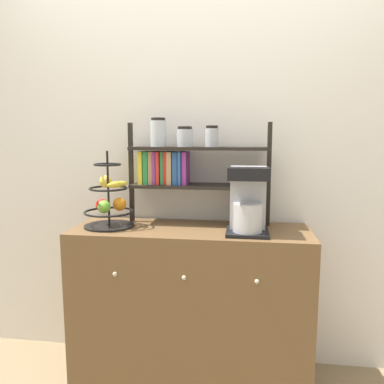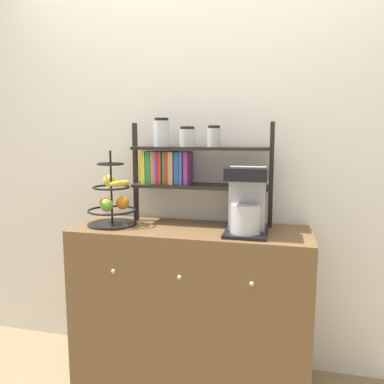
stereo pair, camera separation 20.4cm
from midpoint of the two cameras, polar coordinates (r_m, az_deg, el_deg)
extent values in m
cube|color=silver|center=(2.29, -1.80, 5.92)|extent=(7.00, 0.05, 2.60)
cube|color=brown|center=(2.23, -2.94, -16.87)|extent=(1.31, 0.45, 0.90)
sphere|color=#B2AD8C|center=(2.02, -14.59, -12.08)|extent=(0.02, 0.02, 0.02)
sphere|color=#B2AD8C|center=(1.92, -4.34, -12.96)|extent=(0.02, 0.02, 0.02)
sphere|color=#B2AD8C|center=(1.88, 6.75, -13.46)|extent=(0.02, 0.02, 0.02)
cube|color=black|center=(1.97, 5.50, -6.15)|extent=(0.22, 0.22, 0.02)
cube|color=#B7B7BC|center=(1.99, 5.64, -0.84)|extent=(0.19, 0.09, 0.33)
cylinder|color=#B7B7BC|center=(1.93, 5.51, -3.92)|extent=(0.15, 0.15, 0.15)
cube|color=black|center=(1.90, 5.61, 2.83)|extent=(0.21, 0.17, 0.06)
cylinder|color=black|center=(2.19, -15.11, -5.01)|extent=(0.28, 0.28, 0.01)
cylinder|color=black|center=(2.15, -15.32, 0.52)|extent=(0.01, 0.01, 0.42)
torus|color=black|center=(2.18, -15.19, -2.96)|extent=(0.28, 0.28, 0.01)
torus|color=black|center=(2.15, -15.32, 0.52)|extent=(0.21, 0.21, 0.01)
torus|color=black|center=(2.14, -15.45, 4.06)|extent=(0.15, 0.15, 0.01)
sphere|color=red|center=(2.19, -16.15, -1.95)|extent=(0.07, 0.07, 0.07)
sphere|color=#6BAD33|center=(2.13, -15.93, -2.21)|extent=(0.07, 0.07, 0.07)
sphere|color=orange|center=(2.19, -13.63, -1.84)|extent=(0.08, 0.08, 0.08)
ellipsoid|color=yellow|center=(2.14, -14.04, 1.12)|extent=(0.10, 0.15, 0.04)
sphere|color=gold|center=(2.18, -15.68, 1.54)|extent=(0.07, 0.07, 0.07)
cube|color=black|center=(2.25, -11.82, 2.84)|extent=(0.02, 0.02, 0.58)
cube|color=black|center=(2.12, 8.94, 2.59)|extent=(0.02, 0.02, 0.58)
cube|color=black|center=(2.16, -1.75, 0.91)|extent=(0.77, 0.20, 0.02)
cube|color=black|center=(2.14, -1.78, 6.66)|extent=(0.77, 0.20, 0.02)
cube|color=yellow|center=(2.23, -10.13, 3.68)|extent=(0.02, 0.14, 0.19)
cube|color=#2D8C47|center=(2.22, -9.40, 3.68)|extent=(0.03, 0.13, 0.19)
cube|color=tan|center=(2.21, -8.69, 3.68)|extent=(0.02, 0.13, 0.19)
cube|color=#8C338C|center=(2.20, -8.09, 3.68)|extent=(0.02, 0.15, 0.19)
cube|color=red|center=(2.20, -7.57, 3.68)|extent=(0.02, 0.15, 0.19)
cube|color=#2D8C47|center=(2.19, -7.01, 3.68)|extent=(0.02, 0.13, 0.19)
cube|color=red|center=(2.19, -6.51, 3.67)|extent=(0.02, 0.13, 0.19)
cube|color=tan|center=(2.18, -5.86, 3.67)|extent=(0.03, 0.16, 0.19)
cube|color=#2D599E|center=(2.17, -5.06, 3.63)|extent=(0.03, 0.14, 0.19)
cube|color=#2D599E|center=(2.17, -4.34, 3.66)|extent=(0.02, 0.16, 0.19)
cube|color=#8C338C|center=(2.16, -3.69, 3.66)|extent=(0.03, 0.14, 0.19)
cylinder|color=silver|center=(2.19, -7.84, 8.80)|extent=(0.09, 0.09, 0.15)
cylinder|color=black|center=(2.19, -7.89, 10.94)|extent=(0.08, 0.08, 0.02)
cylinder|color=#ADB2B7|center=(2.15, -3.83, 8.20)|extent=(0.09, 0.09, 0.10)
cylinder|color=black|center=(2.16, -3.84, 9.73)|extent=(0.08, 0.08, 0.02)
cylinder|color=#ADB2B7|center=(2.13, 0.29, 8.28)|extent=(0.08, 0.08, 0.10)
cylinder|color=black|center=(2.13, 0.29, 9.88)|extent=(0.07, 0.07, 0.02)
camera|label=1|loc=(0.10, -92.86, -0.41)|focal=35.00mm
camera|label=2|loc=(0.10, 87.14, 0.41)|focal=35.00mm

